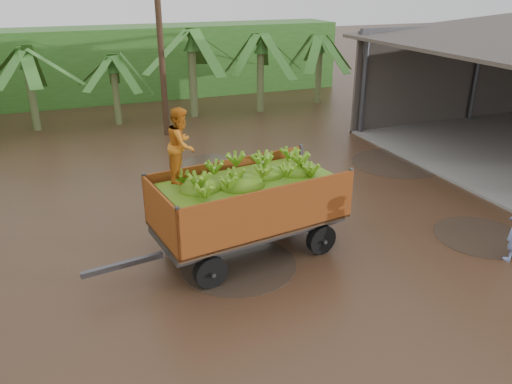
{
  "coord_description": "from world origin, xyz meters",
  "views": [
    {
      "loc": [
        -5.92,
        -11.1,
        5.83
      ],
      "look_at": [
        -1.98,
        -1.13,
        1.24
      ],
      "focal_mm": 35.0,
      "sensor_mm": 36.0,
      "label": 1
    }
  ],
  "objects": [
    {
      "name": "banana_plants",
      "position": [
        -6.54,
        5.38,
        1.8
      ],
      "size": [
        21.28,
        20.12,
        4.01
      ],
      "color": "#2D661E",
      "rests_on": "ground"
    },
    {
      "name": "utility_pole",
      "position": [
        -2.1,
        8.4,
        4.32
      ],
      "size": [
        1.2,
        0.24,
        8.54
      ],
      "color": "#47301E",
      "rests_on": "ground"
    },
    {
      "name": "ground",
      "position": [
        0.0,
        0.0,
        0.0
      ],
      "size": [
        100.0,
        100.0,
        0.0
      ],
      "primitive_type": "plane",
      "color": "black",
      "rests_on": "ground"
    },
    {
      "name": "hedge_north",
      "position": [
        -2.0,
        16.0,
        1.8
      ],
      "size": [
        22.0,
        3.0,
        3.6
      ],
      "primitive_type": "cube",
      "color": "#2D661E",
      "rests_on": "ground"
    },
    {
      "name": "banana_trailer",
      "position": [
        -2.38,
        -1.63,
        1.28
      ],
      "size": [
        5.93,
        2.6,
        3.49
      ],
      "rotation": [
        0.0,
        0.0,
        0.14
      ],
      "color": "#C0581B",
      "rests_on": "ground"
    }
  ]
}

